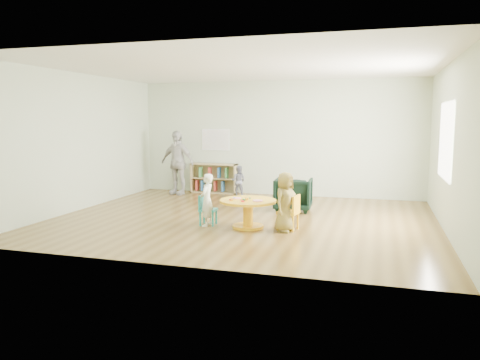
{
  "coord_description": "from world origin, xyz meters",
  "views": [
    {
      "loc": [
        2.41,
        -8.3,
        1.85
      ],
      "look_at": [
        0.02,
        -0.3,
        0.77
      ],
      "focal_mm": 35.0,
      "sensor_mm": 36.0,
      "label": 1
    }
  ],
  "objects_px": {
    "activity_table": "(248,208)",
    "child_left": "(207,200)",
    "kid_chair_right": "(291,211)",
    "child_right": "(285,202)",
    "armchair": "(293,194)",
    "adult_caretaker": "(177,163)",
    "toddler": "(239,181)",
    "bookshelf": "(214,178)",
    "kid_chair_left": "(206,209)"
  },
  "relations": [
    {
      "from": "activity_table",
      "to": "adult_caretaker",
      "type": "distance_m",
      "value": 4.09
    },
    {
      "from": "kid_chair_right",
      "to": "adult_caretaker",
      "type": "distance_m",
      "value": 4.59
    },
    {
      "from": "kid_chair_left",
      "to": "child_left",
      "type": "xyz_separation_m",
      "value": [
        0.05,
        -0.09,
        0.17
      ]
    },
    {
      "from": "kid_chair_right",
      "to": "child_left",
      "type": "relative_size",
      "value": 0.65
    },
    {
      "from": "bookshelf",
      "to": "activity_table",
      "type": "bearing_deg",
      "value": -61.81
    },
    {
      "from": "adult_caretaker",
      "to": "toddler",
      "type": "bearing_deg",
      "value": 14.98
    },
    {
      "from": "bookshelf",
      "to": "adult_caretaker",
      "type": "relative_size",
      "value": 0.76
    },
    {
      "from": "toddler",
      "to": "adult_caretaker",
      "type": "distance_m",
      "value": 1.63
    },
    {
      "from": "activity_table",
      "to": "child_left",
      "type": "relative_size",
      "value": 1.06
    },
    {
      "from": "toddler",
      "to": "adult_caretaker",
      "type": "relative_size",
      "value": 0.47
    },
    {
      "from": "armchair",
      "to": "adult_caretaker",
      "type": "bearing_deg",
      "value": -25.61
    },
    {
      "from": "bookshelf",
      "to": "kid_chair_right",
      "type": "bearing_deg",
      "value": -53.09
    },
    {
      "from": "kid_chair_right",
      "to": "bookshelf",
      "type": "height_order",
      "value": "bookshelf"
    },
    {
      "from": "armchair",
      "to": "child_left",
      "type": "height_order",
      "value": "child_left"
    },
    {
      "from": "activity_table",
      "to": "bookshelf",
      "type": "xyz_separation_m",
      "value": [
        -1.89,
        3.53,
        0.03
      ]
    },
    {
      "from": "activity_table",
      "to": "child_left",
      "type": "xyz_separation_m",
      "value": [
        -0.72,
        -0.08,
        0.12
      ]
    },
    {
      "from": "kid_chair_right",
      "to": "adult_caretaker",
      "type": "height_order",
      "value": "adult_caretaker"
    },
    {
      "from": "bookshelf",
      "to": "child_left",
      "type": "bearing_deg",
      "value": -72.07
    },
    {
      "from": "armchair",
      "to": "adult_caretaker",
      "type": "distance_m",
      "value": 3.46
    },
    {
      "from": "armchair",
      "to": "toddler",
      "type": "xyz_separation_m",
      "value": [
        -1.6,
        1.42,
        0.04
      ]
    },
    {
      "from": "armchair",
      "to": "toddler",
      "type": "relative_size",
      "value": 0.99
    },
    {
      "from": "kid_chair_left",
      "to": "child_left",
      "type": "relative_size",
      "value": 0.58
    },
    {
      "from": "child_right",
      "to": "adult_caretaker",
      "type": "bearing_deg",
      "value": 67.19
    },
    {
      "from": "activity_table",
      "to": "child_right",
      "type": "height_order",
      "value": "child_right"
    },
    {
      "from": "activity_table",
      "to": "kid_chair_right",
      "type": "relative_size",
      "value": 1.62
    },
    {
      "from": "bookshelf",
      "to": "toddler",
      "type": "xyz_separation_m",
      "value": [
        0.78,
        -0.38,
        0.01
      ]
    },
    {
      "from": "kid_chair_right",
      "to": "bookshelf",
      "type": "bearing_deg",
      "value": 46.46
    },
    {
      "from": "child_right",
      "to": "activity_table",
      "type": "bearing_deg",
      "value": 102.24
    },
    {
      "from": "armchair",
      "to": "child_left",
      "type": "bearing_deg",
      "value": 53.34
    },
    {
      "from": "kid_chair_right",
      "to": "adult_caretaker",
      "type": "xyz_separation_m",
      "value": [
        -3.43,
        3.02,
        0.47
      ]
    },
    {
      "from": "kid_chair_right",
      "to": "toddler",
      "type": "distance_m",
      "value": 3.63
    },
    {
      "from": "bookshelf",
      "to": "armchair",
      "type": "xyz_separation_m",
      "value": [
        2.37,
        -1.8,
        -0.03
      ]
    },
    {
      "from": "child_right",
      "to": "armchair",
      "type": "bearing_deg",
      "value": 26.06
    },
    {
      "from": "kid_chair_left",
      "to": "bookshelf",
      "type": "xyz_separation_m",
      "value": [
        -1.12,
        3.53,
        0.08
      ]
    },
    {
      "from": "kid_chair_left",
      "to": "adult_caretaker",
      "type": "relative_size",
      "value": 0.34
    },
    {
      "from": "adult_caretaker",
      "to": "activity_table",
      "type": "bearing_deg",
      "value": -37.28
    },
    {
      "from": "child_left",
      "to": "adult_caretaker",
      "type": "bearing_deg",
      "value": -146.46
    },
    {
      "from": "armchair",
      "to": "kid_chair_right",
      "type": "bearing_deg",
      "value": 95.6
    },
    {
      "from": "child_right",
      "to": "adult_caretaker",
      "type": "relative_size",
      "value": 0.63
    },
    {
      "from": "bookshelf",
      "to": "toddler",
      "type": "relative_size",
      "value": 1.6
    },
    {
      "from": "kid_chair_right",
      "to": "toddler",
      "type": "relative_size",
      "value": 0.8
    },
    {
      "from": "kid_chair_left",
      "to": "bookshelf",
      "type": "relative_size",
      "value": 0.45
    },
    {
      "from": "toddler",
      "to": "child_left",
      "type": "bearing_deg",
      "value": 98.25
    },
    {
      "from": "child_right",
      "to": "toddler",
      "type": "xyz_separation_m",
      "value": [
        -1.78,
        3.24,
        -0.12
      ]
    },
    {
      "from": "armchair",
      "to": "child_left",
      "type": "distance_m",
      "value": 2.18
    },
    {
      "from": "kid_chair_left",
      "to": "kid_chair_right",
      "type": "distance_m",
      "value": 1.51
    },
    {
      "from": "kid_chair_left",
      "to": "child_right",
      "type": "xyz_separation_m",
      "value": [
        1.44,
        -0.1,
        0.21
      ]
    },
    {
      "from": "toddler",
      "to": "kid_chair_left",
      "type": "bearing_deg",
      "value": 97.55
    },
    {
      "from": "kid_chair_right",
      "to": "child_right",
      "type": "relative_size",
      "value": 0.6
    },
    {
      "from": "child_left",
      "to": "child_right",
      "type": "distance_m",
      "value": 1.39
    }
  ]
}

